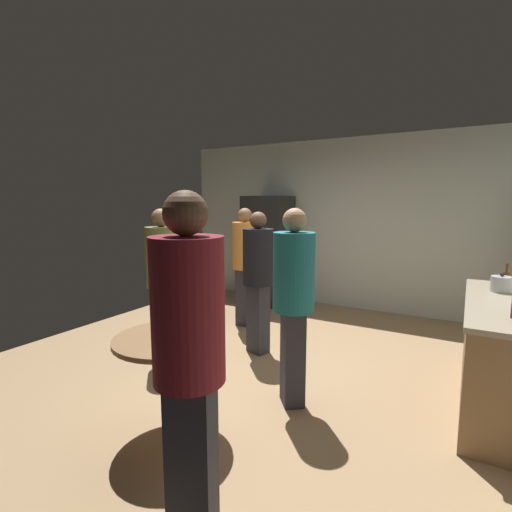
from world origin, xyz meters
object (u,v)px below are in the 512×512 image
(refrigerator, at_px, (268,250))
(beer_bottle_on_counter, at_px, (506,279))
(kettle, at_px, (502,284))
(foreground_table, at_px, (170,350))
(person_in_maroon_shirt, at_px, (189,347))
(person_in_olive_shirt, at_px, (163,273))
(person_in_orange_shirt, at_px, (245,258))
(person_in_black_shirt, at_px, (258,272))
(person_in_teal_shirt, at_px, (294,292))
(beer_bottle_brown, at_px, (169,319))
(beer_bottle_amber, at_px, (185,334))
(plastic_cup_blue, at_px, (176,333))

(refrigerator, bearing_deg, beer_bottle_on_counter, -23.04)
(kettle, relative_size, foreground_table, 0.30)
(refrigerator, distance_m, kettle, 3.58)
(beer_bottle_on_counter, bearing_deg, person_in_maroon_shirt, -116.55)
(refrigerator, bearing_deg, person_in_olive_shirt, -87.48)
(person_in_orange_shirt, bearing_deg, refrigerator, -167.61)
(person_in_black_shirt, relative_size, person_in_maroon_shirt, 0.91)
(refrigerator, bearing_deg, kettle, -26.39)
(refrigerator, xyz_separation_m, foreground_table, (1.10, -3.59, -0.27))
(person_in_orange_shirt, xyz_separation_m, person_in_olive_shirt, (-0.18, -1.39, 0.01))
(person_in_teal_shirt, xyz_separation_m, person_in_olive_shirt, (-1.60, 0.17, -0.01))
(person_in_orange_shirt, bearing_deg, person_in_olive_shirt, -8.70)
(person_in_maroon_shirt, bearing_deg, beer_bottle_brown, 29.97)
(person_in_black_shirt, distance_m, person_in_olive_shirt, 1.03)
(foreground_table, distance_m, beer_bottle_amber, 0.31)
(person_in_teal_shirt, height_order, person_in_olive_shirt, person_in_teal_shirt)
(refrigerator, bearing_deg, beer_bottle_brown, -74.04)
(person_in_black_shirt, bearing_deg, plastic_cup_blue, 28.22)
(beer_bottle_on_counter, relative_size, person_in_black_shirt, 0.14)
(beer_bottle_on_counter, height_order, person_in_olive_shirt, person_in_olive_shirt)
(beer_bottle_on_counter, xyz_separation_m, beer_bottle_amber, (-1.93, -2.29, -0.17))
(beer_bottle_on_counter, relative_size, beer_bottle_brown, 1.00)
(refrigerator, relative_size, person_in_olive_shirt, 1.10)
(foreground_table, bearing_deg, beer_bottle_amber, -20.83)
(person_in_teal_shirt, relative_size, person_in_maroon_shirt, 0.94)
(person_in_orange_shirt, bearing_deg, person_in_black_shirt, 38.83)
(kettle, height_order, person_in_teal_shirt, person_in_teal_shirt)
(person_in_black_shirt, relative_size, person_in_olive_shirt, 0.98)
(person_in_orange_shirt, bearing_deg, person_in_maroon_shirt, 25.74)
(beer_bottle_on_counter, relative_size, person_in_maroon_shirt, 0.13)
(kettle, distance_m, person_in_black_shirt, 2.32)
(refrigerator, xyz_separation_m, person_in_olive_shirt, (0.12, -2.61, 0.05))
(kettle, height_order, plastic_cup_blue, kettle)
(foreground_table, height_order, person_in_maroon_shirt, person_in_maroon_shirt)
(refrigerator, xyz_separation_m, person_in_black_shirt, (0.91, -1.96, 0.03))
(refrigerator, height_order, kettle, refrigerator)
(person_in_olive_shirt, bearing_deg, foreground_table, 12.16)
(beer_bottle_amber, relative_size, person_in_orange_shirt, 0.14)
(refrigerator, distance_m, beer_bottle_on_counter, 3.54)
(beer_bottle_brown, bearing_deg, person_in_teal_shirt, 43.90)
(person_in_teal_shirt, bearing_deg, person_in_olive_shirt, -44.06)
(person_in_black_shirt, bearing_deg, beer_bottle_brown, 21.65)
(foreground_table, relative_size, beer_bottle_amber, 3.48)
(kettle, xyz_separation_m, beer_bottle_on_counter, (0.05, 0.21, 0.01))
(beer_bottle_on_counter, bearing_deg, plastic_cup_blue, -132.77)
(beer_bottle_brown, bearing_deg, person_in_black_shirt, 92.94)
(person_in_teal_shirt, distance_m, person_in_maroon_shirt, 1.46)
(person_in_black_shirt, bearing_deg, refrigerator, -136.24)
(foreground_table, bearing_deg, refrigerator, 107.04)
(person_in_teal_shirt, bearing_deg, beer_bottle_on_counter, -175.93)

